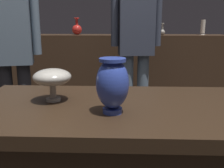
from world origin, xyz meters
TOP-DOWN VIEW (x-y plane):
  - back_display_shelf at (0.00, 2.20)m, footprint 2.60×0.40m
  - vase_centerpiece at (0.01, -0.10)m, footprint 0.12×0.12m
  - vase_tall_behind at (-0.26, 0.04)m, footprint 0.16×0.16m
  - shelf_vase_right at (0.52, 2.13)m, footprint 0.07×0.07m
  - shelf_vase_far_right at (1.04, 2.28)m, footprint 0.07×0.07m
  - shelf_vase_left at (-0.52, 2.20)m, footprint 0.12×0.12m
  - shelf_vase_center at (0.00, 2.20)m, footprint 0.09×0.09m
  - shelf_vase_far_left at (-1.04, 2.24)m, footprint 0.09×0.09m
  - visitor_center_back at (0.17, 1.41)m, footprint 0.47×0.22m
  - visitor_near_left at (-0.87, 1.08)m, footprint 0.46×0.25m

SIDE VIEW (x-z plane):
  - back_display_shelf at x=0.00m, z-range 0.00..0.99m
  - vase_tall_behind at x=-0.26m, z-range 0.83..0.97m
  - vase_centerpiece at x=0.01m, z-range 0.81..1.02m
  - visitor_near_left at x=-0.87m, z-range 0.14..1.75m
  - visitor_center_back at x=0.17m, z-range 0.16..1.85m
  - shelf_vase_right at x=0.52m, z-range 0.96..1.10m
  - shelf_vase_left at x=-0.52m, z-range 0.96..1.16m
  - shelf_vase_far_right at x=1.04m, z-range 0.99..1.17m
  - shelf_vase_far_left at x=-1.04m, z-range 1.00..1.16m
  - shelf_vase_center at x=0.00m, z-range 1.00..1.17m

